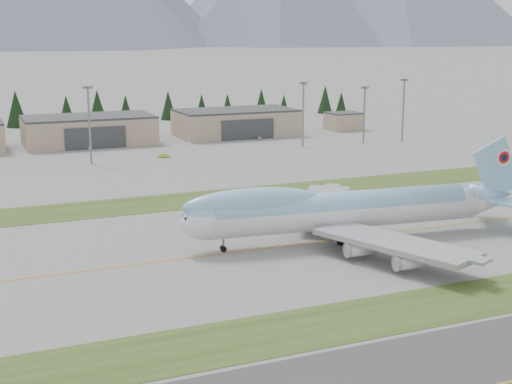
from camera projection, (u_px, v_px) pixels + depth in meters
name	position (u px, v px, depth m)	size (l,w,h in m)	color
ground	(300.00, 244.00, 142.90)	(7000.00, 7000.00, 0.00)	slate
grass_strip_near	(410.00, 310.00, 108.76)	(400.00, 14.00, 0.08)	#314A1A
grass_strip_far	(222.00, 197.00, 183.34)	(400.00, 18.00, 0.08)	#314A1A
taxiway_line_main	(300.00, 244.00, 142.90)	(400.00, 0.40, 0.02)	orange
boeing_747_freighter	(343.00, 209.00, 143.65)	(76.23, 65.33, 20.03)	silver
hangar_center	(89.00, 130.00, 270.69)	(48.00, 26.60, 10.80)	tan
hangar_right	(236.00, 122.00, 293.56)	(48.00, 26.60, 10.80)	tan
control_shed	(344.00, 121.00, 311.26)	(14.00, 12.00, 7.60)	tan
floodlight_masts	(215.00, 106.00, 246.38)	(201.70, 8.84, 24.97)	slate
service_vehicle_a	(89.00, 150.00, 258.65)	(1.27, 3.15, 1.07)	silver
service_vehicle_b	(164.00, 157.00, 242.34)	(1.37, 3.90, 1.28)	#ACBA2E
service_vehicle_c	(260.00, 139.00, 283.30)	(1.58, 3.90, 1.13)	#B4B5B9
conifer_belt	(76.00, 109.00, 327.41)	(265.58, 14.93, 16.61)	black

